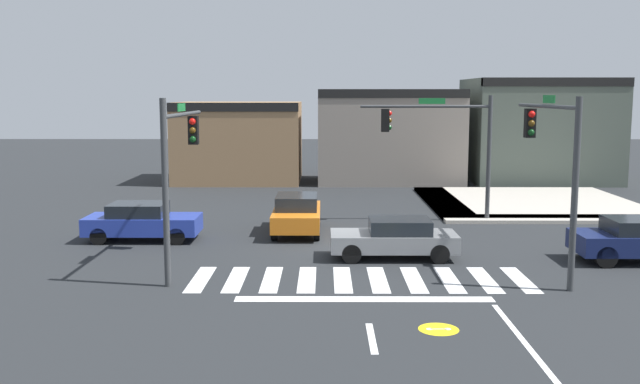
{
  "coord_description": "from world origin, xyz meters",
  "views": [
    {
      "loc": [
        -1.05,
        -24.61,
        5.35
      ],
      "look_at": [
        -1.2,
        1.04,
        1.8
      ],
      "focal_mm": 39.94,
      "sensor_mm": 36.0,
      "label": 1
    }
  ],
  "objects": [
    {
      "name": "traffic_signal_southeast",
      "position": [
        5.69,
        -3.54,
        3.76
      ],
      "size": [
        0.32,
        5.78,
        5.31
      ],
      "rotation": [
        0.0,
        0.0,
        1.57
      ],
      "color": "#383A3D",
      "rests_on": "ground_plane"
    },
    {
      "name": "car_gray",
      "position": [
        1.27,
        -1.76,
        0.67
      ],
      "size": [
        4.11,
        1.75,
        1.31
      ],
      "rotation": [
        0.0,
        0.0,
        3.14
      ],
      "color": "slate",
      "rests_on": "ground_plane"
    },
    {
      "name": "traffic_signal_northeast",
      "position": [
        3.79,
        5.02,
        3.67
      ],
      "size": [
        5.47,
        0.32,
        5.29
      ],
      "rotation": [
        0.0,
        0.0,
        3.14
      ],
      "color": "#383A3D",
      "rests_on": "ground_plane"
    },
    {
      "name": "car_orange",
      "position": [
        -2.11,
        2.52,
        0.76
      ],
      "size": [
        1.78,
        4.23,
        1.47
      ],
      "rotation": [
        0.0,
        0.0,
        -1.57
      ],
      "color": "orange",
      "rests_on": "ground_plane"
    },
    {
      "name": "traffic_signal_southwest",
      "position": [
        -5.43,
        -3.16,
        3.61
      ],
      "size": [
        0.32,
        5.67,
        5.24
      ],
      "rotation": [
        0.0,
        0.0,
        1.57
      ],
      "color": "#383A3D",
      "rests_on": "ground_plane"
    },
    {
      "name": "storefront_row",
      "position": [
        4.54,
        19.09,
        2.87
      ],
      "size": [
        26.42,
        7.04,
        6.26
      ],
      "color": "#93704C",
      "rests_on": "ground_plane"
    },
    {
      "name": "crosswalk_near",
      "position": [
        -0.0,
        -4.5,
        0.0
      ],
      "size": [
        9.8,
        2.94,
        0.01
      ],
      "color": "silver",
      "rests_on": "ground_plane"
    },
    {
      "name": "curb_corner_northeast",
      "position": [
        8.49,
        9.42,
        0.07
      ],
      "size": [
        10.0,
        10.6,
        0.15
      ],
      "color": "#B2AA9E",
      "rests_on": "ground_plane"
    },
    {
      "name": "ground_plane",
      "position": [
        0.0,
        0.0,
        0.0
      ],
      "size": [
        120.0,
        120.0,
        0.0
      ],
      "primitive_type": "plane",
      "color": "#232628"
    },
    {
      "name": "bike_detector_marking",
      "position": [
        1.57,
        -8.9,
        0.0
      ],
      "size": [
        0.94,
        0.94,
        0.01
      ],
      "color": "yellow",
      "rests_on": "ground_plane"
    },
    {
      "name": "car_blue",
      "position": [
        -7.74,
        1.05,
        0.7
      ],
      "size": [
        4.11,
        1.8,
        1.38
      ],
      "color": "#23389E",
      "rests_on": "ground_plane"
    }
  ]
}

